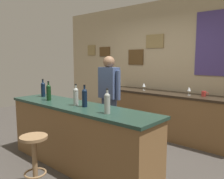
{
  "coord_description": "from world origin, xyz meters",
  "views": [
    {
      "loc": [
        2.51,
        -2.49,
        1.58
      ],
      "look_at": [
        -0.09,
        0.45,
        1.05
      ],
      "focal_mm": 37.16,
      "sensor_mm": 36.0,
      "label": 1
    }
  ],
  "objects_px": {
    "wine_bottle_c": "(76,96)",
    "wine_glass_b": "(189,89)",
    "wine_bottle_d": "(85,97)",
    "wine_glass_a": "(144,85)",
    "coffee_mug": "(204,94)",
    "bar_stool": "(34,154)",
    "wine_bottle_e": "(107,102)",
    "bartender": "(109,94)",
    "wine_bottle_b": "(49,92)",
    "wine_bottle_a": "(43,89)"
  },
  "relations": [
    {
      "from": "wine_bottle_c",
      "to": "wine_bottle_e",
      "type": "bearing_deg",
      "value": -5.48
    },
    {
      "from": "coffee_mug",
      "to": "wine_bottle_a",
      "type": "bearing_deg",
      "value": -135.81
    },
    {
      "from": "wine_bottle_e",
      "to": "wine_glass_b",
      "type": "distance_m",
      "value": 2.12
    },
    {
      "from": "wine_bottle_d",
      "to": "wine_bottle_e",
      "type": "height_order",
      "value": "same"
    },
    {
      "from": "bartender",
      "to": "wine_bottle_b",
      "type": "bearing_deg",
      "value": -107.59
    },
    {
      "from": "bartender",
      "to": "wine_bottle_a",
      "type": "relative_size",
      "value": 5.29
    },
    {
      "from": "wine_glass_a",
      "to": "bartender",
      "type": "bearing_deg",
      "value": -93.49
    },
    {
      "from": "wine_glass_b",
      "to": "wine_glass_a",
      "type": "bearing_deg",
      "value": 179.32
    },
    {
      "from": "bartender",
      "to": "wine_glass_a",
      "type": "relative_size",
      "value": 10.45
    },
    {
      "from": "bar_stool",
      "to": "wine_bottle_e",
      "type": "height_order",
      "value": "wine_bottle_e"
    },
    {
      "from": "bar_stool",
      "to": "coffee_mug",
      "type": "xyz_separation_m",
      "value": [
        0.93,
        2.83,
        0.49
      ]
    },
    {
      "from": "wine_glass_a",
      "to": "wine_bottle_e",
      "type": "bearing_deg",
      "value": -67.22
    },
    {
      "from": "coffee_mug",
      "to": "wine_bottle_e",
      "type": "bearing_deg",
      "value": -99.55
    },
    {
      "from": "wine_bottle_c",
      "to": "wine_bottle_b",
      "type": "bearing_deg",
      "value": -177.84
    },
    {
      "from": "bartender",
      "to": "coffee_mug",
      "type": "bearing_deg",
      "value": 39.26
    },
    {
      "from": "wine_bottle_a",
      "to": "bartender",
      "type": "bearing_deg",
      "value": 51.47
    },
    {
      "from": "wine_bottle_b",
      "to": "wine_bottle_d",
      "type": "bearing_deg",
      "value": 2.89
    },
    {
      "from": "wine_bottle_a",
      "to": "wine_bottle_e",
      "type": "distance_m",
      "value": 1.69
    },
    {
      "from": "bartender",
      "to": "wine_bottle_e",
      "type": "bearing_deg",
      "value": -48.65
    },
    {
      "from": "bar_stool",
      "to": "wine_bottle_d",
      "type": "height_order",
      "value": "wine_bottle_d"
    },
    {
      "from": "bartender",
      "to": "wine_bottle_e",
      "type": "relative_size",
      "value": 5.29
    },
    {
      "from": "wine_bottle_d",
      "to": "wine_glass_a",
      "type": "relative_size",
      "value": 1.97
    },
    {
      "from": "bar_stool",
      "to": "wine_glass_b",
      "type": "relative_size",
      "value": 4.39
    },
    {
      "from": "wine_bottle_d",
      "to": "wine_glass_a",
      "type": "distance_m",
      "value": 2.09
    },
    {
      "from": "bartender",
      "to": "wine_glass_b",
      "type": "xyz_separation_m",
      "value": [
        1.07,
        1.03,
        0.07
      ]
    },
    {
      "from": "wine_bottle_c",
      "to": "wine_bottle_e",
      "type": "distance_m",
      "value": 0.66
    },
    {
      "from": "wine_bottle_e",
      "to": "wine_glass_b",
      "type": "bearing_deg",
      "value": 87.07
    },
    {
      "from": "wine_bottle_c",
      "to": "coffee_mug",
      "type": "xyz_separation_m",
      "value": [
        1.02,
        2.11,
        -0.11
      ]
    },
    {
      "from": "wine_bottle_c",
      "to": "bartender",
      "type": "bearing_deg",
      "value": 106.36
    },
    {
      "from": "bartender",
      "to": "wine_glass_a",
      "type": "distance_m",
      "value": 1.05
    },
    {
      "from": "bar_stool",
      "to": "coffee_mug",
      "type": "distance_m",
      "value": 3.02
    },
    {
      "from": "coffee_mug",
      "to": "bar_stool",
      "type": "bearing_deg",
      "value": -108.19
    },
    {
      "from": "bar_stool",
      "to": "wine_bottle_c",
      "type": "bearing_deg",
      "value": 97.3
    },
    {
      "from": "wine_bottle_e",
      "to": "coffee_mug",
      "type": "relative_size",
      "value": 2.45
    },
    {
      "from": "wine_bottle_b",
      "to": "wine_bottle_c",
      "type": "bearing_deg",
      "value": 2.16
    },
    {
      "from": "wine_bottle_d",
      "to": "wine_glass_b",
      "type": "bearing_deg",
      "value": 73.56
    },
    {
      "from": "bartender",
      "to": "wine_bottle_e",
      "type": "height_order",
      "value": "bartender"
    },
    {
      "from": "wine_bottle_a",
      "to": "wine_glass_a",
      "type": "height_order",
      "value": "wine_bottle_a"
    },
    {
      "from": "wine_bottle_a",
      "to": "coffee_mug",
      "type": "relative_size",
      "value": 2.45
    },
    {
      "from": "bar_stool",
      "to": "wine_bottle_a",
      "type": "xyz_separation_m",
      "value": [
        -1.11,
        0.84,
        0.6
      ]
    },
    {
      "from": "coffee_mug",
      "to": "wine_bottle_d",
      "type": "bearing_deg",
      "value": -112.32
    },
    {
      "from": "bartender",
      "to": "wine_bottle_a",
      "type": "height_order",
      "value": "bartender"
    },
    {
      "from": "wine_bottle_c",
      "to": "wine_glass_a",
      "type": "xyz_separation_m",
      "value": [
        -0.24,
        2.07,
        -0.05
      ]
    },
    {
      "from": "wine_bottle_d",
      "to": "bartender",
      "type": "bearing_deg",
      "value": 114.74
    },
    {
      "from": "bar_stool",
      "to": "wine_bottle_c",
      "type": "xyz_separation_m",
      "value": [
        -0.09,
        0.72,
        0.6
      ]
    },
    {
      "from": "wine_bottle_c",
      "to": "wine_glass_b",
      "type": "distance_m",
      "value": 2.19
    },
    {
      "from": "wine_bottle_d",
      "to": "coffee_mug",
      "type": "relative_size",
      "value": 2.45
    },
    {
      "from": "bartender",
      "to": "wine_bottle_e",
      "type": "distance_m",
      "value": 1.46
    },
    {
      "from": "bar_stool",
      "to": "wine_bottle_d",
      "type": "distance_m",
      "value": 0.95
    },
    {
      "from": "bar_stool",
      "to": "wine_bottle_e",
      "type": "bearing_deg",
      "value": 49.39
    }
  ]
}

